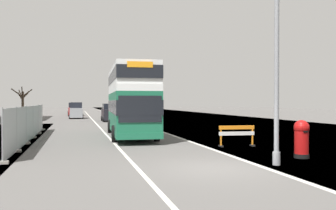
% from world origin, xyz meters
% --- Properties ---
extents(ground, '(140.00, 280.00, 0.10)m').
position_xyz_m(ground, '(0.53, 0.14, -0.05)').
color(ground, '#565451').
extents(double_decker_bus, '(3.21, 11.58, 4.70)m').
position_xyz_m(double_decker_bus, '(-1.18, 12.85, 2.50)').
color(double_decker_bus, '#196042').
rests_on(double_decker_bus, ground).
extents(lamppost_foreground, '(0.29, 0.70, 8.50)m').
position_xyz_m(lamppost_foreground, '(2.53, 0.06, 4.01)').
color(lamppost_foreground, gray).
rests_on(lamppost_foreground, ground).
extents(red_pillar_postbox, '(0.66, 0.66, 1.62)m').
position_xyz_m(red_pillar_postbox, '(4.48, 1.35, 0.88)').
color(red_pillar_postbox, black).
rests_on(red_pillar_postbox, ground).
extents(roadworks_barrier, '(1.96, 0.58, 1.12)m').
position_xyz_m(roadworks_barrier, '(3.51, 5.71, 0.72)').
color(roadworks_barrier, orange).
rests_on(roadworks_barrier, ground).
extents(construction_site_fence, '(0.44, 17.20, 2.17)m').
position_xyz_m(construction_site_fence, '(-7.55, 11.31, 1.04)').
color(construction_site_fence, '#A8AAAD').
rests_on(construction_site_fence, ground).
extents(car_oncoming_near, '(1.93, 4.45, 2.15)m').
position_xyz_m(car_oncoming_near, '(-0.81, 32.74, 1.02)').
color(car_oncoming_near, black).
rests_on(car_oncoming_near, ground).
extents(car_receding_mid, '(1.94, 4.22, 2.29)m').
position_xyz_m(car_receding_mid, '(-4.78, 41.15, 1.07)').
color(car_receding_mid, gray).
rests_on(car_receding_mid, ground).
extents(car_receding_far, '(1.92, 4.00, 2.22)m').
position_xyz_m(car_receding_far, '(-5.12, 50.78, 1.03)').
color(car_receding_far, maroon).
rests_on(car_receding_far, ground).
extents(car_far_side, '(2.03, 4.30, 2.19)m').
position_xyz_m(car_far_side, '(-5.27, 58.91, 1.02)').
color(car_far_side, gray).
rests_on(car_far_side, ground).
extents(bare_tree_far_verge_mid, '(2.90, 2.80, 4.50)m').
position_xyz_m(bare_tree_far_verge_mid, '(-12.26, 43.82, 2.47)').
color(bare_tree_far_verge_mid, '#4C3D2D').
rests_on(bare_tree_far_verge_mid, ground).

